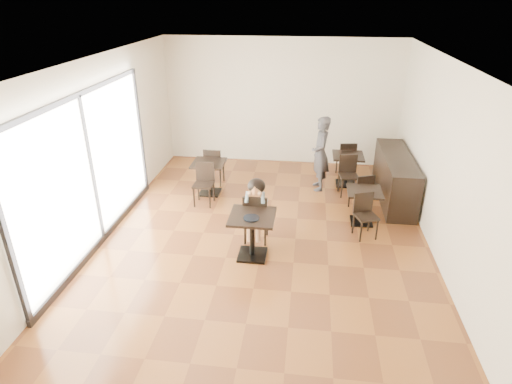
% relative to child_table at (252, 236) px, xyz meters
% --- Properties ---
extents(floor, '(6.00, 8.00, 0.01)m').
position_rel_child_table_xyz_m(floor, '(0.14, 0.66, -0.40)').
color(floor, brown).
rests_on(floor, ground).
extents(ceiling, '(6.00, 8.00, 0.01)m').
position_rel_child_table_xyz_m(ceiling, '(0.14, 0.66, 2.80)').
color(ceiling, white).
rests_on(ceiling, floor).
extents(wall_back, '(6.00, 0.01, 3.20)m').
position_rel_child_table_xyz_m(wall_back, '(0.14, 4.66, 1.20)').
color(wall_back, silver).
rests_on(wall_back, floor).
extents(wall_front, '(6.00, 0.01, 3.20)m').
position_rel_child_table_xyz_m(wall_front, '(0.14, -3.34, 1.20)').
color(wall_front, silver).
rests_on(wall_front, floor).
extents(wall_left, '(0.01, 8.00, 3.20)m').
position_rel_child_table_xyz_m(wall_left, '(-2.86, 0.66, 1.20)').
color(wall_left, silver).
rests_on(wall_left, floor).
extents(wall_right, '(0.01, 8.00, 3.20)m').
position_rel_child_table_xyz_m(wall_right, '(3.14, 0.66, 1.20)').
color(wall_right, silver).
rests_on(wall_right, floor).
extents(storefront_window, '(0.04, 4.50, 2.60)m').
position_rel_child_table_xyz_m(storefront_window, '(-2.83, 0.16, 1.00)').
color(storefront_window, white).
rests_on(storefront_window, floor).
extents(child_table, '(0.76, 0.76, 0.80)m').
position_rel_child_table_xyz_m(child_table, '(0.00, 0.00, 0.00)').
color(child_table, black).
rests_on(child_table, floor).
extents(child_chair, '(0.43, 0.43, 0.96)m').
position_rel_child_table_xyz_m(child_chair, '(-0.00, 0.55, 0.08)').
color(child_chair, black).
rests_on(child_chair, floor).
extents(child, '(0.43, 0.61, 1.21)m').
position_rel_child_table_xyz_m(child, '(-0.00, 0.55, 0.21)').
color(child, gray).
rests_on(child, child_chair).
extents(plate, '(0.27, 0.27, 0.02)m').
position_rel_child_table_xyz_m(plate, '(-0.00, -0.10, 0.41)').
color(plate, black).
rests_on(plate, child_table).
extents(pizza_slice, '(0.28, 0.22, 0.06)m').
position_rel_child_table_xyz_m(pizza_slice, '(-0.00, 0.36, 0.65)').
color(pizza_slice, tan).
rests_on(pizza_slice, child).
extents(adult_patron, '(0.50, 0.68, 1.71)m').
position_rel_child_table_xyz_m(adult_patron, '(1.15, 2.99, 0.45)').
color(adult_patron, '#3C3C41').
rests_on(adult_patron, floor).
extents(cafe_table_mid, '(0.85, 0.85, 0.70)m').
position_rel_child_table_xyz_m(cafe_table_mid, '(2.00, 1.47, -0.05)').
color(cafe_table_mid, black).
rests_on(cafe_table_mid, floor).
extents(cafe_table_left, '(0.73, 0.73, 0.75)m').
position_rel_child_table_xyz_m(cafe_table_left, '(-1.30, 2.41, -0.02)').
color(cafe_table_left, black).
rests_on(cafe_table_left, floor).
extents(cafe_table_back, '(0.80, 0.80, 0.75)m').
position_rel_child_table_xyz_m(cafe_table_back, '(1.80, 3.29, -0.03)').
color(cafe_table_back, black).
rests_on(cafe_table_back, floor).
extents(chair_mid_a, '(0.49, 0.49, 0.84)m').
position_rel_child_table_xyz_m(chair_mid_a, '(2.00, 2.02, 0.02)').
color(chair_mid_a, black).
rests_on(chair_mid_a, floor).
extents(chair_mid_b, '(0.49, 0.49, 0.84)m').
position_rel_child_table_xyz_m(chair_mid_b, '(2.00, 0.92, 0.02)').
color(chair_mid_b, black).
rests_on(chair_mid_b, floor).
extents(chair_left_a, '(0.42, 0.42, 0.90)m').
position_rel_child_table_xyz_m(chair_left_a, '(-1.30, 2.96, 0.05)').
color(chair_left_a, black).
rests_on(chair_left_a, floor).
extents(chair_left_b, '(0.42, 0.42, 0.90)m').
position_rel_child_table_xyz_m(chair_left_b, '(-1.30, 1.86, 0.05)').
color(chair_left_b, black).
rests_on(chair_left_b, floor).
extents(chair_back_a, '(0.46, 0.46, 0.90)m').
position_rel_child_table_xyz_m(chair_back_a, '(1.80, 3.84, 0.05)').
color(chair_back_a, black).
rests_on(chair_back_a, floor).
extents(chair_back_b, '(0.46, 0.46, 0.90)m').
position_rel_child_table_xyz_m(chair_back_b, '(1.80, 2.74, 0.05)').
color(chair_back_b, black).
rests_on(chair_back_b, floor).
extents(service_counter, '(0.60, 2.40, 1.00)m').
position_rel_child_table_xyz_m(service_counter, '(2.79, 2.66, 0.10)').
color(service_counter, black).
rests_on(service_counter, floor).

